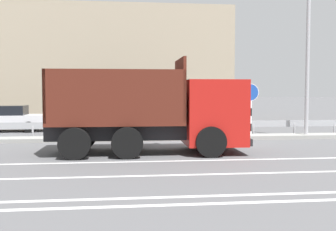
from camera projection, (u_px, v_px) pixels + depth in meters
name	position (u px, v px, depth m)	size (l,w,h in m)	color
ground_plane	(203.00, 146.00, 15.92)	(320.00, 320.00, 0.00)	#565659
lane_strip_0	(149.00, 161.00, 12.31)	(53.41, 0.16, 0.01)	silver
lane_strip_1	(154.00, 176.00, 10.22)	(53.41, 0.16, 0.01)	silver
lane_strip_2	(162.00, 197.00, 8.10)	(53.41, 0.16, 0.01)	silver
lane_strip_3	(165.00, 205.00, 7.54)	(53.41, 0.16, 0.01)	silver
median_island	(194.00, 138.00, 18.06)	(29.38, 1.10, 0.18)	gray
median_guardrail	(190.00, 125.00, 19.01)	(53.41, 0.09, 0.78)	#9EA0A5
dump_truck	(173.00, 116.00, 14.12)	(7.01, 2.78, 3.36)	red
median_road_sign	(250.00, 109.00, 18.28)	(0.81, 0.16, 2.58)	white
street_lamp_1	(310.00, 39.00, 18.15)	(0.71, 2.37, 8.29)	#ADADB2
parked_car_2	(7.00, 118.00, 21.78)	(4.34, 2.06, 1.44)	silver
parked_car_3	(113.00, 117.00, 22.82)	(4.21, 2.03, 1.54)	black
background_building_0	(74.00, 70.00, 31.93)	(22.97, 13.52, 8.04)	tan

